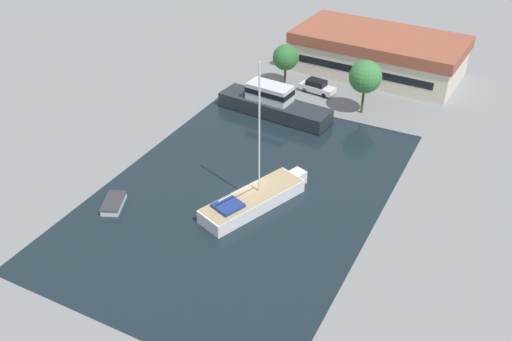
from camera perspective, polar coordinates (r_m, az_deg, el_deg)
The scene contains 9 objects.
ground_plane at distance 53.02m, azimuth -1.35°, elevation -2.35°, with size 440.00×440.00×0.00m, color gray.
water_canal at distance 53.01m, azimuth -1.35°, elevation -2.34°, with size 24.63×36.46×0.01m, color black.
warehouse_building at distance 78.17m, azimuth 12.13°, elevation 11.39°, with size 22.21×12.29×5.27m.
quay_tree_near_building at distance 72.83m, azimuth 2.98°, elevation 11.22°, with size 3.25×3.25×5.22m.
quay_tree_by_water at distance 66.14m, azimuth 10.89°, elevation 9.19°, with size 3.74×3.74×6.41m.
parked_car at distance 71.77m, azimuth 6.14°, elevation 8.34°, with size 4.66×2.32×1.67m.
sailboat_moored at distance 51.08m, azimuth -0.19°, elevation -2.86°, with size 6.44×11.49×13.69m.
motor_cruiser at distance 66.00m, azimuth 1.73°, elevation 6.65°, with size 13.81×4.73×3.63m.
small_dinghy at distance 52.81m, azimuth -14.05°, elevation -3.21°, with size 2.81×3.62×0.65m.
Camera 1 is at (20.79, -37.75, 30.87)m, focal length 40.00 mm.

